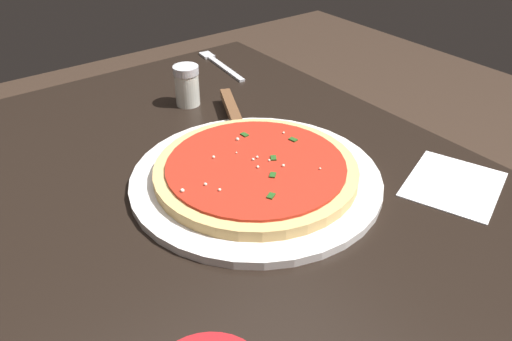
% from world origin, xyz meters
% --- Properties ---
extents(restaurant_table, '(1.05, 0.71, 0.73)m').
position_xyz_m(restaurant_table, '(0.00, 0.00, 0.59)').
color(restaurant_table, black).
rests_on(restaurant_table, ground_plane).
extents(serving_plate, '(0.36, 0.36, 0.01)m').
position_xyz_m(serving_plate, '(-0.02, 0.03, 0.74)').
color(serving_plate, white).
rests_on(serving_plate, restaurant_table).
extents(pizza, '(0.29, 0.29, 0.02)m').
position_xyz_m(pizza, '(-0.02, 0.03, 0.75)').
color(pizza, '#DBB26B').
rests_on(pizza, serving_plate).
extents(pizza_server, '(0.22, 0.13, 0.01)m').
position_xyz_m(pizza_server, '(-0.17, 0.10, 0.75)').
color(pizza_server, silver).
rests_on(pizza_server, serving_plate).
extents(napkin_folded_right, '(0.16, 0.17, 0.00)m').
position_xyz_m(napkin_folded_right, '(0.16, 0.25, 0.73)').
color(napkin_folded_right, white).
rests_on(napkin_folded_right, restaurant_table).
extents(fork, '(0.19, 0.04, 0.00)m').
position_xyz_m(fork, '(-0.42, 0.24, 0.73)').
color(fork, silver).
rests_on(fork, restaurant_table).
extents(parmesan_shaker, '(0.05, 0.05, 0.07)m').
position_xyz_m(parmesan_shaker, '(-0.30, 0.08, 0.77)').
color(parmesan_shaker, silver).
rests_on(parmesan_shaker, restaurant_table).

